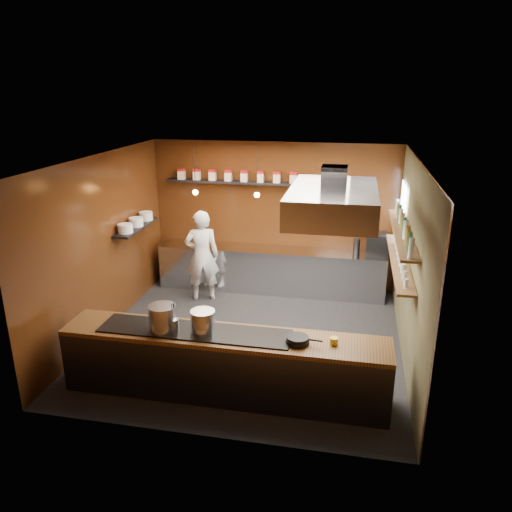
% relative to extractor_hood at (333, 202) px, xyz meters
% --- Properties ---
extents(floor, '(5.00, 5.00, 0.00)m').
position_rel_extractor_hood_xyz_m(floor, '(-1.30, 0.40, -2.51)').
color(floor, black).
rests_on(floor, ground).
extents(back_wall, '(5.00, 0.00, 5.00)m').
position_rel_extractor_hood_xyz_m(back_wall, '(-1.30, 2.90, -1.01)').
color(back_wall, '#3E160B').
rests_on(back_wall, ground).
extents(left_wall, '(0.00, 5.00, 5.00)m').
position_rel_extractor_hood_xyz_m(left_wall, '(-3.80, 0.40, -1.01)').
color(left_wall, '#3E160B').
rests_on(left_wall, ground).
extents(right_wall, '(0.00, 5.00, 5.00)m').
position_rel_extractor_hood_xyz_m(right_wall, '(1.20, 0.40, -1.01)').
color(right_wall, '#4B472A').
rests_on(right_wall, ground).
extents(ceiling, '(5.00, 5.00, 0.00)m').
position_rel_extractor_hood_xyz_m(ceiling, '(-1.30, 0.40, 0.49)').
color(ceiling, silver).
rests_on(ceiling, back_wall).
extents(window_pane, '(0.00, 1.00, 1.00)m').
position_rel_extractor_hood_xyz_m(window_pane, '(1.15, 2.10, -0.61)').
color(window_pane, white).
rests_on(window_pane, right_wall).
extents(prep_counter, '(4.60, 0.65, 0.90)m').
position_rel_extractor_hood_xyz_m(prep_counter, '(-1.30, 2.57, -2.06)').
color(prep_counter, silver).
rests_on(prep_counter, floor).
extents(pass_counter, '(4.40, 0.72, 0.94)m').
position_rel_extractor_hood_xyz_m(pass_counter, '(-1.30, -1.20, -2.04)').
color(pass_counter, '#38383D').
rests_on(pass_counter, floor).
extents(tin_shelf, '(2.60, 0.26, 0.04)m').
position_rel_extractor_hood_xyz_m(tin_shelf, '(-2.20, 2.76, -0.31)').
color(tin_shelf, black).
rests_on(tin_shelf, back_wall).
extents(plate_shelf, '(0.30, 1.40, 0.04)m').
position_rel_extractor_hood_xyz_m(plate_shelf, '(-3.64, 1.40, -0.96)').
color(plate_shelf, black).
rests_on(plate_shelf, left_wall).
extents(bottle_shelf_upper, '(0.26, 2.80, 0.04)m').
position_rel_extractor_hood_xyz_m(bottle_shelf_upper, '(1.04, 0.70, -0.59)').
color(bottle_shelf_upper, brown).
rests_on(bottle_shelf_upper, right_wall).
extents(bottle_shelf_lower, '(0.26, 2.80, 0.04)m').
position_rel_extractor_hood_xyz_m(bottle_shelf_lower, '(1.04, 0.70, -1.06)').
color(bottle_shelf_lower, brown).
rests_on(bottle_shelf_lower, right_wall).
extents(extractor_hood, '(1.20, 2.00, 0.72)m').
position_rel_extractor_hood_xyz_m(extractor_hood, '(0.00, 0.00, 0.00)').
color(extractor_hood, '#38383D').
rests_on(extractor_hood, ceiling).
extents(pendant_left, '(0.10, 0.10, 0.95)m').
position_rel_extractor_hood_xyz_m(pendant_left, '(-2.70, 2.10, -0.35)').
color(pendant_left, black).
rests_on(pendant_left, ceiling).
extents(pendant_right, '(0.10, 0.10, 0.95)m').
position_rel_extractor_hood_xyz_m(pendant_right, '(-1.50, 2.10, -0.35)').
color(pendant_right, black).
rests_on(pendant_right, ceiling).
extents(storage_tins, '(2.43, 0.13, 0.22)m').
position_rel_extractor_hood_xyz_m(storage_tins, '(-2.05, 2.76, -0.17)').
color(storage_tins, beige).
rests_on(storage_tins, tin_shelf).
extents(plate_stacks, '(0.26, 1.16, 0.16)m').
position_rel_extractor_hood_xyz_m(plate_stacks, '(-3.64, 1.40, -0.86)').
color(plate_stacks, white).
rests_on(plate_stacks, plate_shelf).
extents(bottles, '(0.06, 2.66, 0.24)m').
position_rel_extractor_hood_xyz_m(bottles, '(1.04, 0.70, -0.45)').
color(bottles, silver).
rests_on(bottles, bottle_shelf_upper).
extents(wine_glasses, '(0.07, 2.37, 0.13)m').
position_rel_extractor_hood_xyz_m(wine_glasses, '(1.04, 0.70, -0.97)').
color(wine_glasses, silver).
rests_on(wine_glasses, bottle_shelf_lower).
extents(stockpot_large, '(0.40, 0.40, 0.35)m').
position_rel_extractor_hood_xyz_m(stockpot_large, '(-2.11, -1.28, -1.39)').
color(stockpot_large, silver).
rests_on(stockpot_large, pass_counter).
extents(stockpot_small, '(0.42, 0.42, 0.31)m').
position_rel_extractor_hood_xyz_m(stockpot_small, '(-1.57, -1.23, -1.41)').
color(stockpot_small, silver).
rests_on(stockpot_small, pass_counter).
extents(utensil_crock, '(0.14, 0.14, 0.17)m').
position_rel_extractor_hood_xyz_m(utensil_crock, '(-1.96, -1.27, -1.48)').
color(utensil_crock, silver).
rests_on(utensil_crock, pass_counter).
extents(frying_pan, '(0.48, 0.31, 0.08)m').
position_rel_extractor_hood_xyz_m(frying_pan, '(-0.31, -1.25, -1.53)').
color(frying_pan, black).
rests_on(frying_pan, pass_counter).
extents(butter_jar, '(0.11, 0.11, 0.09)m').
position_rel_extractor_hood_xyz_m(butter_jar, '(0.15, -1.19, -1.54)').
color(butter_jar, yellow).
rests_on(butter_jar, pass_counter).
extents(espresso_machine, '(0.45, 0.43, 0.42)m').
position_rel_extractor_hood_xyz_m(espresso_machine, '(0.80, 2.62, -1.39)').
color(espresso_machine, black).
rests_on(espresso_machine, prep_counter).
extents(chef, '(0.76, 0.62, 1.81)m').
position_rel_extractor_hood_xyz_m(chef, '(-2.54, 1.87, -1.60)').
color(chef, silver).
rests_on(chef, floor).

